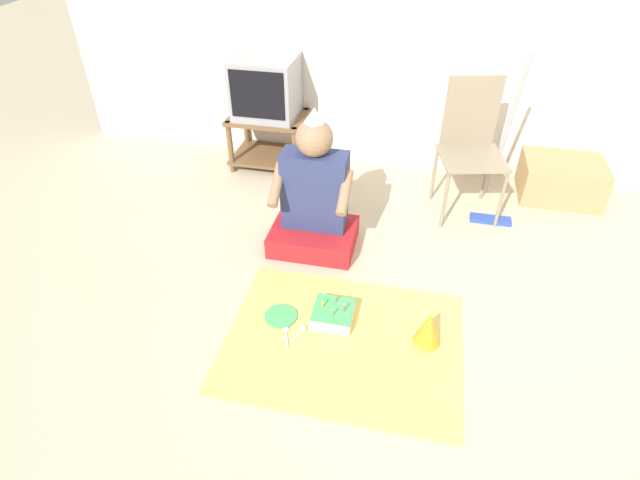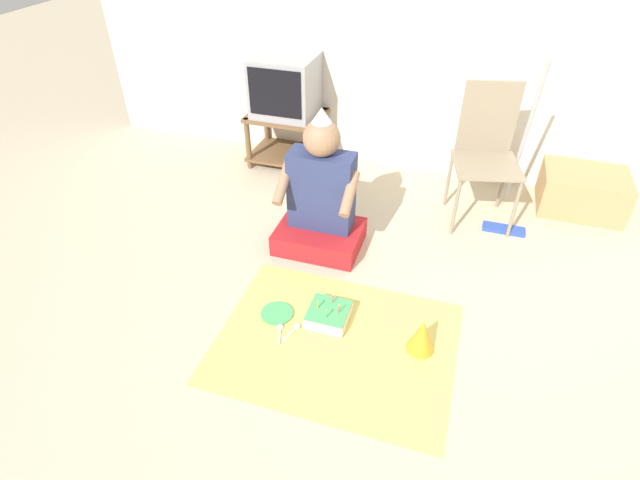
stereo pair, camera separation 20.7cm
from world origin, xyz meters
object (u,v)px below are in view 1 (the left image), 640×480
person_seated (314,201)px  birthday_cake (333,314)px  tv (266,87)px  paper_plate (281,316)px  dust_mop (499,172)px  folding_chair (471,140)px  party_hat_blue (429,328)px  cardboard_box_stack (561,179)px

person_seated → birthday_cake: (0.26, -0.67, -0.29)m
tv → paper_plate: (0.58, -1.72, -0.65)m
tv → dust_mop: dust_mop is taller
folding_chair → dust_mop: size_ratio=0.79×
person_seated → paper_plate: bearing=-92.4°
birthday_cake → tv: bearing=117.5°
dust_mop → person_seated: dust_mop is taller
tv → party_hat_blue: size_ratio=2.39×
person_seated → paper_plate: size_ratio=5.14×
folding_chair → person_seated: (-0.94, -0.69, -0.19)m
tv → dust_mop: bearing=-12.1°
folding_chair → dust_mop: 0.29m
party_hat_blue → paper_plate: 0.81m
tv → birthday_cake: 1.98m
paper_plate → folding_chair: bearing=55.2°
dust_mop → party_hat_blue: (-0.39, -1.34, -0.23)m
folding_chair → party_hat_blue: bearing=-96.8°
tv → birthday_cake: size_ratio=2.16×
person_seated → birthday_cake: person_seated is taller
cardboard_box_stack → birthday_cake: size_ratio=2.59×
cardboard_box_stack → party_hat_blue: size_ratio=2.87×
folding_chair → birthday_cake: 1.59m
person_seated → party_hat_blue: bearing=-42.7°
folding_chair → cardboard_box_stack: bearing=21.9°
tv → party_hat_blue: tv is taller
paper_plate → dust_mop: bearing=48.3°
party_hat_blue → dust_mop: bearing=73.9°
cardboard_box_stack → tv: bearing=179.3°
tv → dust_mop: size_ratio=0.40×
cardboard_box_stack → party_hat_blue: bearing=-117.8°
folding_chair → paper_plate: folding_chair is taller
tv → paper_plate: bearing=-71.3°
dust_mop → party_hat_blue: size_ratio=5.91×
person_seated → folding_chair: bearing=36.2°
birthday_cake → dust_mop: bearing=55.1°
dust_mop → cardboard_box_stack: bearing=34.9°
cardboard_box_stack → paper_plate: cardboard_box_stack is taller
tv → party_hat_blue: bearing=-51.2°
paper_plate → birthday_cake: bearing=8.6°
paper_plate → person_seated: bearing=87.6°
tv → party_hat_blue: 2.28m
folding_chair → cardboard_box_stack: size_ratio=1.63×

